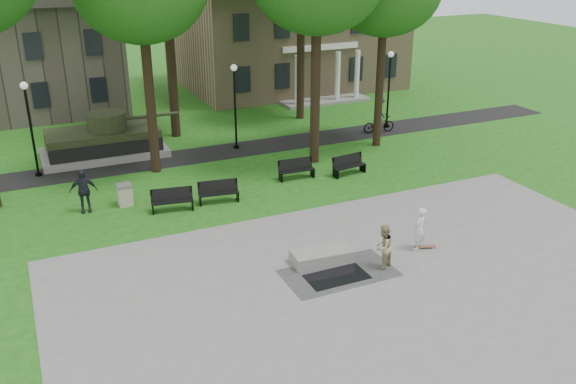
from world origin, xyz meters
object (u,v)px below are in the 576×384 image
at_px(concrete_block, 322,256).
at_px(skateboarder, 419,229).
at_px(park_bench_0, 172,199).
at_px(cyclist, 379,118).
at_px(friend_watching, 383,247).
at_px(trash_bin, 125,195).

height_order(concrete_block, skateboarder, skateboarder).
bearing_deg(park_bench_0, skateboarder, -35.00).
bearing_deg(cyclist, skateboarder, 158.59).
bearing_deg(friend_watching, park_bench_0, -82.32).
height_order(skateboarder, friend_watching, skateboarder).
bearing_deg(concrete_block, friend_watching, -35.72).
xyz_separation_m(concrete_block, cyclist, (10.65, 12.98, 0.66)).
distance_m(concrete_block, cyclist, 16.80).
relative_size(friend_watching, park_bench_0, 0.90).
xyz_separation_m(concrete_block, friend_watching, (1.78, -1.28, 0.61)).
relative_size(skateboarder, park_bench_0, 0.91).
bearing_deg(park_bench_0, cyclist, 32.57).
xyz_separation_m(friend_watching, cyclist, (8.88, 14.26, 0.05)).
relative_size(friend_watching, trash_bin, 1.73).
relative_size(cyclist, park_bench_0, 1.20).
xyz_separation_m(concrete_block, skateboarder, (3.80, -0.63, 0.62)).
relative_size(friend_watching, cyclist, 0.75).
bearing_deg(trash_bin, park_bench_0, -39.75).
xyz_separation_m(friend_watching, park_bench_0, (-5.57, 8.07, -0.33)).
height_order(friend_watching, trash_bin, friend_watching).
xyz_separation_m(park_bench_0, trash_bin, (-1.74, 1.45, -0.04)).
height_order(concrete_block, cyclist, cyclist).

